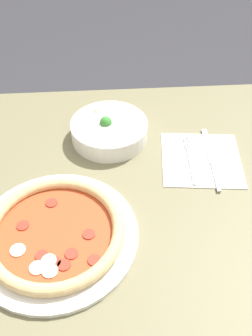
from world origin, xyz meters
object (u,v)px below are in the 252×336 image
knife (212,161)px  fork (190,159)px  bowl (109,129)px  pizza (55,233)px

knife → fork: bearing=85.1°
fork → bowl: bearing=66.0°
fork → knife: size_ratio=0.79×
bowl → fork: 0.23m
bowl → fork: size_ratio=1.12×
pizza → fork: (0.33, 0.21, -0.01)m
fork → knife: bearing=-94.9°
knife → bowl: bearing=69.7°
bowl → knife: bearing=-23.8°
fork → pizza: bearing=126.6°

